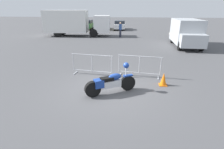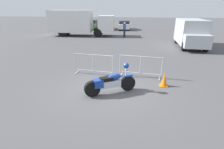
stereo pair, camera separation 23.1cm
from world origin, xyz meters
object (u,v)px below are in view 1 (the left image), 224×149
at_px(motorcycle, 111,82).
at_px(parked_car_silver, 56,24).
at_px(parked_car_tan, 71,24).
at_px(parked_car_green, 87,24).
at_px(parked_car_white, 120,25).
at_px(crowd_barrier_near, 92,64).
at_px(delivery_van, 186,32).
at_px(box_truck, 74,22).
at_px(traffic_cone, 163,79).
at_px(crowd_barrier_far, 139,66).
at_px(parked_car_yellow, 103,25).
at_px(pedestrian, 120,29).

height_order(motorcycle, parked_car_silver, parked_car_silver).
height_order(parked_car_tan, parked_car_green, parked_car_green).
bearing_deg(parked_car_white, crowd_barrier_near, 179.03).
height_order(delivery_van, parked_car_white, delivery_van).
bearing_deg(crowd_barrier_near, delivery_van, 50.05).
bearing_deg(parked_car_silver, box_truck, -144.04).
distance_m(motorcycle, box_truck, 16.09).
bearing_deg(delivery_van, traffic_cone, -18.58).
xyz_separation_m(box_truck, traffic_cone, (8.41, -13.80, -1.35)).
bearing_deg(parked_car_silver, delivery_van, -126.14).
distance_m(box_truck, delivery_van, 12.69).
height_order(motorcycle, crowd_barrier_far, motorcycle).
height_order(motorcycle, parked_car_yellow, parked_car_yellow).
xyz_separation_m(parked_car_green, traffic_cone, (8.65, -21.20, -0.43)).
bearing_deg(parked_car_green, motorcycle, -164.64).
bearing_deg(pedestrian, crowd_barrier_far, 30.86).
distance_m(delivery_van, parked_car_silver, 21.19).
bearing_deg(crowd_barrier_far, crowd_barrier_near, 180.00).
height_order(parked_car_silver, parked_car_white, parked_car_silver).
bearing_deg(parked_car_yellow, parked_car_tan, 86.42).
relative_size(motorcycle, delivery_van, 0.39).
relative_size(crowd_barrier_far, parked_car_tan, 0.51).
bearing_deg(pedestrian, parked_car_tan, -109.75).
bearing_deg(crowd_barrier_near, parked_car_tan, 111.17).
bearing_deg(traffic_cone, crowd_barrier_far, 137.67).
xyz_separation_m(parked_car_white, pedestrian, (0.56, -7.62, 0.23)).
bearing_deg(traffic_cone, parked_car_white, 99.01).
height_order(parked_car_green, parked_car_white, parked_car_green).
bearing_deg(motorcycle, parked_car_yellow, 70.64).
height_order(parked_car_tan, parked_car_white, parked_car_tan).
relative_size(parked_car_green, pedestrian, 2.50).
bearing_deg(parked_car_yellow, delivery_van, -143.20).
distance_m(crowd_barrier_near, pedestrian, 12.56).
bearing_deg(parked_car_silver, parked_car_white, -91.50).
height_order(crowd_barrier_near, delivery_van, delivery_van).
bearing_deg(crowd_barrier_near, parked_car_white, 89.81).
xyz_separation_m(parked_car_tan, parked_car_yellow, (5.31, -0.26, 0.00)).
relative_size(crowd_barrier_far, parked_car_green, 0.51).
height_order(box_truck, parked_car_tan, box_truck).
distance_m(box_truck, parked_car_yellow, 7.72).
height_order(motorcycle, parked_car_green, parked_car_green).
distance_m(parked_car_silver, traffic_cone, 25.42).
xyz_separation_m(box_truck, pedestrian, (5.63, -0.32, -0.72)).
bearing_deg(parked_car_tan, parked_car_white, -92.47).
xyz_separation_m(parked_car_silver, parked_car_green, (5.31, -0.03, -0.00)).
height_order(motorcycle, box_truck, box_truck).
distance_m(parked_car_green, parked_car_yellow, 2.66).
xyz_separation_m(motorcycle, box_truck, (-6.19, 14.81, 1.17)).
bearing_deg(crowd_barrier_near, parked_car_silver, 117.48).
bearing_deg(traffic_cone, pedestrian, 101.68).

